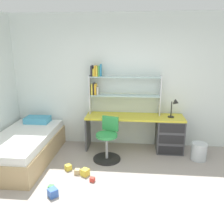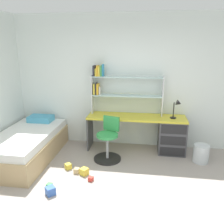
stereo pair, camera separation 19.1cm
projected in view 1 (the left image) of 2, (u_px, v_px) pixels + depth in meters
name	position (u px, v px, depth m)	size (l,w,h in m)	color
ground_plane	(120.00, 218.00, 2.91)	(5.81, 5.64, 0.02)	#9E938C
room_shell	(52.00, 92.00, 3.78)	(5.81, 5.64, 2.72)	silver
desk	(160.00, 132.00, 4.69)	(1.96, 0.52, 0.72)	gold
bookshelf_hutch	(115.00, 86.00, 4.65)	(1.44, 0.22, 1.01)	silver
desk_lamp	(175.00, 105.00, 4.45)	(0.20, 0.17, 0.38)	black
swivel_chair	(107.00, 143.00, 4.34)	(0.52, 0.52, 0.81)	black
bed_platform	(25.00, 147.00, 4.32)	(1.01, 1.88, 0.64)	tan
waste_bin	(199.00, 151.00, 4.35)	(0.29, 0.29, 0.33)	silver
toy_block_yellow_0	(68.00, 167.00, 4.01)	(0.10, 0.10, 0.10)	gold
toy_block_green_1	(51.00, 188.00, 3.46)	(0.07, 0.07, 0.07)	#479E51
toy_block_red_2	(92.00, 179.00, 3.67)	(0.07, 0.07, 0.07)	red
toy_block_natural_3	(77.00, 172.00, 3.89)	(0.09, 0.09, 0.09)	tan
toy_block_blue_4	(53.00, 193.00, 3.30)	(0.12, 0.12, 0.12)	#3860B7
toy_block_yellow_5	(85.00, 172.00, 3.84)	(0.12, 0.12, 0.12)	gold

